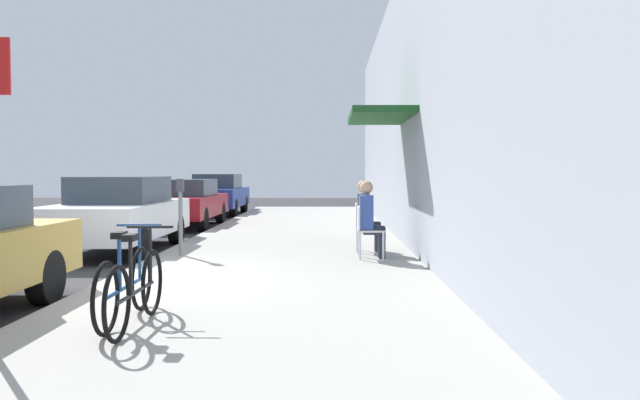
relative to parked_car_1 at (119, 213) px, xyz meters
The scene contains 13 objects.
ground_plane 4.18m from the parked_car_1, 74.48° to the right, with size 60.00×60.00×0.00m, color #2D2D30.
sidewalk_slab 3.94m from the parked_car_1, 30.34° to the right, with size 4.50×32.00×0.12m, color #9E9B93.
building_facade 6.44m from the parked_car_1, 18.75° to the right, with size 1.40×32.00×5.80m.
parked_car_1 is the anchor object (origin of this frame).
parked_car_2 5.58m from the parked_car_1, 90.00° to the left, with size 1.80×4.40×1.35m.
parked_car_3 10.92m from the parked_car_1, 90.00° to the left, with size 1.80×4.40×1.49m.
parking_meter 2.13m from the parked_car_1, 43.12° to the right, with size 0.12×0.10×1.32m.
bicycle_0 6.97m from the parked_car_1, 70.34° to the right, with size 0.46×1.71×0.90m.
bicycle_1 6.70m from the parked_car_1, 71.11° to the right, with size 0.46×1.71×0.90m.
cafe_chair_0 5.07m from the parked_car_1, 20.95° to the right, with size 0.44×0.44×0.87m.
seated_patron_0 5.12m from the parked_car_1, 20.71° to the right, with size 0.43×0.36×1.29m.
cafe_chair_1 4.82m from the parked_car_1, 10.87° to the right, with size 0.45×0.45×0.87m.
seated_patron_1 4.88m from the parked_car_1, 10.75° to the right, with size 0.43×0.36×1.29m.
Camera 1 is at (3.02, -8.36, 1.55)m, focal length 35.59 mm.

